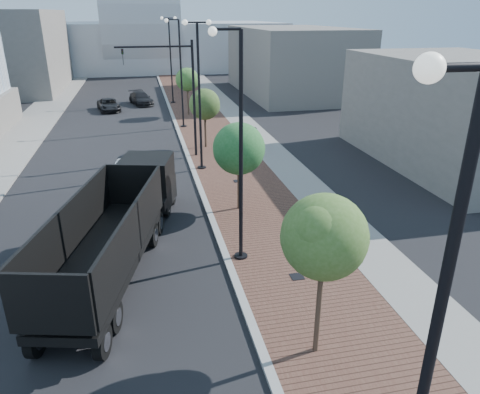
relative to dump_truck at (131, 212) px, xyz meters
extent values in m
cube|color=#4C2D23|center=(7.32, 27.28, -1.35)|extent=(7.00, 140.00, 0.12)
cube|color=slate|center=(10.02, 27.28, -1.34)|extent=(2.40, 140.00, 0.13)
cube|color=gray|center=(3.82, 27.28, -1.34)|extent=(0.30, 140.00, 0.14)
cube|color=slate|center=(-9.18, 27.28, -1.35)|extent=(4.00, 140.00, 0.12)
cube|color=black|center=(0.83, 3.22, 0.24)|extent=(2.97, 3.04, 2.52)
cube|color=black|center=(1.20, 4.67, -0.58)|extent=(2.37, 1.05, 1.26)
cube|color=black|center=(0.45, 1.77, -0.39)|extent=(2.54, 1.35, 0.48)
cube|color=black|center=(-0.92, -3.56, -0.39)|extent=(4.47, 9.20, 0.34)
cube|color=black|center=(-0.92, -3.56, 0.00)|extent=(4.56, 9.22, 0.12)
cube|color=black|center=(-2.09, -3.26, 0.96)|extent=(2.33, 8.65, 1.94)
cube|color=black|center=(0.25, -3.86, 0.96)|extent=(2.33, 8.65, 1.94)
cube|color=black|center=(-2.05, -7.96, 0.96)|extent=(2.37, 0.72, 1.94)
cube|color=black|center=(0.22, 0.84, 0.96)|extent=(2.37, 0.72, 1.94)
cylinder|color=black|center=(-0.31, 2.89, -0.87)|extent=(0.55, 1.10, 1.06)
cylinder|color=silver|center=(-0.31, 2.89, -0.87)|extent=(0.46, 0.64, 0.58)
cylinder|color=black|center=(1.66, 2.38, -0.87)|extent=(0.55, 1.10, 1.06)
cylinder|color=silver|center=(1.66, 2.38, -0.87)|extent=(0.46, 0.64, 0.58)
cylinder|color=black|center=(0.09, 4.44, -0.87)|extent=(0.55, 1.10, 1.06)
cylinder|color=silver|center=(0.09, 4.44, -0.87)|extent=(0.46, 0.64, 0.58)
cylinder|color=black|center=(2.06, 3.93, -0.87)|extent=(0.55, 1.10, 1.06)
cylinder|color=silver|center=(2.06, 3.93, -0.87)|extent=(0.46, 0.64, 0.58)
cylinder|color=black|center=(-2.85, -6.99, -0.87)|extent=(0.55, 1.10, 1.06)
cylinder|color=silver|center=(-2.85, -6.99, -0.87)|extent=(0.46, 0.64, 0.58)
cylinder|color=black|center=(-0.88, -7.49, -0.87)|extent=(0.55, 1.10, 1.06)
cylinder|color=silver|center=(-0.88, -7.49, -0.87)|extent=(0.46, 0.64, 0.58)
cylinder|color=black|center=(-2.55, -5.83, -0.87)|extent=(0.55, 1.10, 1.06)
cylinder|color=silver|center=(-2.55, -5.83, -0.87)|extent=(0.46, 0.64, 0.58)
cylinder|color=black|center=(-0.58, -6.33, -0.87)|extent=(0.55, 1.10, 1.06)
cylinder|color=silver|center=(-0.58, -6.33, -0.87)|extent=(0.46, 0.64, 0.58)
cylinder|color=black|center=(-1.10, -0.21, -0.87)|extent=(0.55, 1.10, 1.06)
cylinder|color=silver|center=(-1.10, -0.21, -0.87)|extent=(0.46, 0.64, 0.58)
cylinder|color=black|center=(0.86, -0.72, -0.87)|extent=(0.55, 1.10, 1.06)
cylinder|color=silver|center=(0.86, -0.72, -0.87)|extent=(0.46, 0.64, 0.58)
cylinder|color=black|center=(-0.80, 0.95, -0.87)|extent=(0.55, 1.10, 1.06)
cylinder|color=silver|center=(-0.80, 0.95, -0.87)|extent=(0.46, 0.64, 0.58)
cylinder|color=black|center=(1.16, 0.45, -0.87)|extent=(0.55, 1.10, 1.06)
cylinder|color=silver|center=(1.16, 0.45, -0.87)|extent=(0.46, 0.64, 0.58)
imported|color=white|center=(-0.11, 6.72, -0.62)|extent=(2.27, 4.95, 1.57)
imported|color=black|center=(-2.53, 30.64, -0.79)|extent=(2.84, 4.74, 1.23)
imported|color=black|center=(0.85, 33.54, -0.73)|extent=(3.02, 5.01, 1.36)
imported|color=black|center=(9.01, 13.18, -0.55)|extent=(0.70, 0.54, 1.72)
cylinder|color=black|center=(4.42, -14.72, 3.21)|extent=(0.16, 0.16, 9.00)
sphere|color=silver|center=(3.72, -14.72, 7.71)|extent=(0.32, 0.32, 0.32)
cylinder|color=black|center=(4.42, -2.72, -1.31)|extent=(0.56, 0.56, 0.20)
cylinder|color=black|center=(4.42, -2.72, 3.21)|extent=(0.16, 0.16, 9.00)
cylinder|color=black|center=(3.92, -2.72, 7.71)|extent=(1.00, 0.10, 0.10)
sphere|color=silver|center=(3.42, -2.72, 7.64)|extent=(0.32, 0.32, 0.32)
cylinder|color=black|center=(4.42, 9.28, -1.31)|extent=(0.56, 0.56, 0.20)
cylinder|color=black|center=(4.42, 9.28, 3.21)|extent=(0.16, 0.16, 9.00)
cylinder|color=black|center=(4.42, 9.28, 7.71)|extent=(1.40, 0.10, 0.10)
sphere|color=silver|center=(3.72, 9.28, 7.71)|extent=(0.32, 0.32, 0.32)
sphere|color=silver|center=(5.12, 9.28, 7.71)|extent=(0.32, 0.32, 0.32)
cylinder|color=black|center=(4.42, 21.28, -1.31)|extent=(0.56, 0.56, 0.20)
cylinder|color=black|center=(4.42, 21.28, 3.21)|extent=(0.16, 0.16, 9.00)
cylinder|color=black|center=(3.92, 21.28, 7.71)|extent=(1.00, 0.10, 0.10)
sphere|color=silver|center=(3.42, 21.28, 7.64)|extent=(0.32, 0.32, 0.32)
cylinder|color=black|center=(4.42, 33.28, -1.31)|extent=(0.56, 0.56, 0.20)
cylinder|color=black|center=(4.42, 33.28, 3.21)|extent=(0.16, 0.16, 9.00)
cylinder|color=black|center=(4.42, 33.28, 7.71)|extent=(1.40, 0.10, 0.10)
sphere|color=silver|center=(3.72, 33.28, 7.71)|extent=(0.32, 0.32, 0.32)
sphere|color=silver|center=(5.12, 33.28, 7.71)|extent=(0.32, 0.32, 0.32)
cylinder|color=black|center=(4.42, 12.28, 2.59)|extent=(0.18, 0.18, 8.00)
cylinder|color=black|center=(1.92, 12.28, 6.19)|extent=(5.00, 0.12, 0.12)
imported|color=black|center=(-0.08, 12.28, 5.59)|extent=(0.16, 0.20, 1.00)
cylinder|color=#382619|center=(5.42, -8.72, 0.45)|extent=(0.16, 0.16, 3.71)
sphere|color=#3B5F20|center=(5.42, -8.72, 2.57)|extent=(2.42, 2.42, 2.42)
sphere|color=#3B5F20|center=(5.82, -8.42, 2.31)|extent=(1.69, 1.69, 1.69)
sphere|color=#3B5F20|center=(5.12, -9.02, 2.94)|extent=(1.45, 1.45, 1.45)
cylinder|color=#382619|center=(5.42, 2.28, 0.16)|extent=(0.16, 0.16, 3.13)
sphere|color=#1E5922|center=(5.42, 2.28, 1.95)|extent=(2.63, 2.63, 2.63)
sphere|color=#1E5922|center=(5.82, 2.58, 1.73)|extent=(1.84, 1.84, 1.84)
sphere|color=#1E5922|center=(5.12, 1.98, 2.26)|extent=(1.58, 1.58, 1.58)
cylinder|color=#382619|center=(5.42, 14.28, 0.16)|extent=(0.16, 0.16, 3.14)
sphere|color=#314D1A|center=(5.42, 14.28, 1.95)|extent=(2.30, 2.30, 2.30)
sphere|color=#314D1A|center=(5.82, 14.58, 1.73)|extent=(1.61, 1.61, 1.61)
sphere|color=#314D1A|center=(5.12, 13.98, 2.27)|extent=(1.38, 1.38, 1.38)
cylinder|color=#382619|center=(5.42, 26.28, 0.26)|extent=(0.16, 0.16, 3.34)
sphere|color=#2D5D20|center=(5.42, 26.28, 2.17)|extent=(2.27, 2.27, 2.27)
sphere|color=#2D5D20|center=(5.82, 26.58, 1.94)|extent=(1.59, 1.59, 1.59)
sphere|color=#2D5D20|center=(5.12, 25.98, 2.51)|extent=(1.36, 1.36, 1.36)
cube|color=#A7ACB1|center=(1.82, 72.28, 2.59)|extent=(50.00, 28.00, 8.00)
cube|color=#66615C|center=(-16.18, 47.28, 3.59)|extent=(14.00, 20.00, 10.00)
cube|color=slate|center=(19.82, 37.28, 2.59)|extent=(12.00, 22.00, 8.00)
cube|color=#5F5B56|center=(21.82, 7.28, 2.09)|extent=(10.00, 16.00, 7.00)
cube|color=black|center=(6.22, -4.72, -1.28)|extent=(0.50, 0.50, 0.02)
cube|color=black|center=(6.22, 6.28, -1.28)|extent=(0.50, 0.50, 0.02)
camera|label=1|loc=(0.84, -18.91, 8.23)|focal=33.69mm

